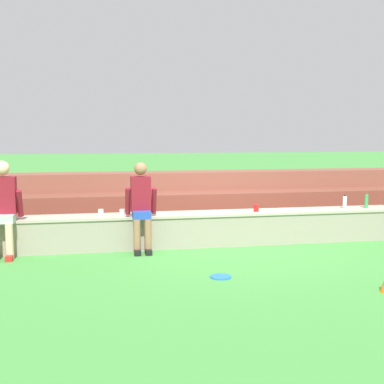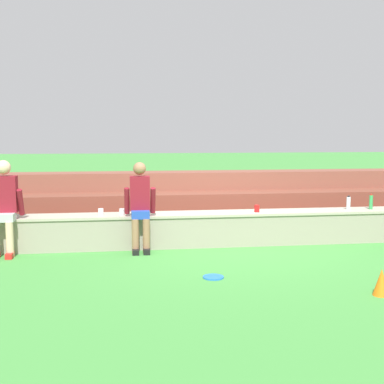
% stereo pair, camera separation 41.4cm
% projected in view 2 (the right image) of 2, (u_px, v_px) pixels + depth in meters
% --- Properties ---
extents(ground_plane, '(80.00, 80.00, 0.00)m').
position_uv_depth(ground_plane, '(233.00, 248.00, 8.11)').
color(ground_plane, '#428E3D').
extents(stone_seating_wall, '(10.01, 0.55, 0.54)m').
position_uv_depth(stone_seating_wall, '(230.00, 227.00, 8.33)').
color(stone_seating_wall, gray).
rests_on(stone_seating_wall, ground).
extents(brick_bleachers, '(12.68, 2.09, 1.06)m').
position_uv_depth(brick_bleachers, '(212.00, 206.00, 9.95)').
color(brick_bleachers, brown).
rests_on(brick_bleachers, ground).
extents(person_far_left, '(0.55, 0.50, 1.44)m').
position_uv_depth(person_far_left, '(4.00, 204.00, 7.53)').
color(person_far_left, beige).
rests_on(person_far_left, ground).
extents(person_left_of_center, '(0.49, 0.47, 1.39)m').
position_uv_depth(person_left_of_center, '(140.00, 204.00, 7.79)').
color(person_left_of_center, '#996B4C').
rests_on(person_left_of_center, ground).
extents(water_bottle_mid_left, '(0.06, 0.06, 0.26)m').
position_uv_depth(water_bottle_mid_left, '(371.00, 202.00, 8.60)').
color(water_bottle_mid_left, green).
rests_on(water_bottle_mid_left, stone_seating_wall).
extents(water_bottle_near_right, '(0.07, 0.07, 0.24)m').
position_uv_depth(water_bottle_near_right, '(348.00, 203.00, 8.57)').
color(water_bottle_near_right, silver).
rests_on(water_bottle_near_right, stone_seating_wall).
extents(plastic_cup_left_end, '(0.08, 0.08, 0.10)m').
position_uv_depth(plastic_cup_left_end, '(122.00, 212.00, 7.99)').
color(plastic_cup_left_end, white).
rests_on(plastic_cup_left_end, stone_seating_wall).
extents(plastic_cup_middle, '(0.08, 0.08, 0.11)m').
position_uv_depth(plastic_cup_middle, '(101.00, 212.00, 7.98)').
color(plastic_cup_middle, white).
rests_on(plastic_cup_middle, stone_seating_wall).
extents(plastic_cup_right_end, '(0.08, 0.08, 0.12)m').
position_uv_depth(plastic_cup_right_end, '(257.00, 208.00, 8.29)').
color(plastic_cup_right_end, red).
rests_on(plastic_cup_right_end, stone_seating_wall).
extents(frisbee, '(0.27, 0.27, 0.02)m').
position_uv_depth(frisbee, '(213.00, 277.00, 6.40)').
color(frisbee, blue).
rests_on(frisbee, ground).
extents(sports_cone, '(0.18, 0.18, 0.31)m').
position_uv_depth(sports_cone, '(381.00, 282.00, 5.69)').
color(sports_cone, orange).
rests_on(sports_cone, ground).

